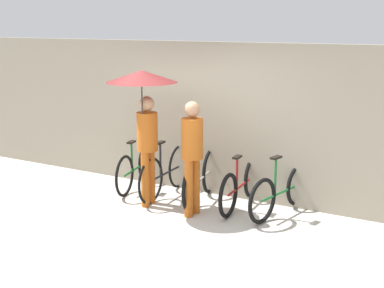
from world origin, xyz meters
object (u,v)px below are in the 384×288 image
parked_bicycle_3 (241,185)px  pedestrian_center (192,149)px  parked_bicycle_2 (201,178)px  parked_bicycle_1 (166,172)px  parked_bicycle_4 (281,191)px  pedestrian_leading (144,99)px  parked_bicycle_0 (136,167)px

parked_bicycle_3 → pedestrian_center: size_ratio=1.00×
parked_bicycle_2 → parked_bicycle_3: parked_bicycle_2 is taller
parked_bicycle_1 → pedestrian_center: (0.85, -0.61, 0.61)m
parked_bicycle_4 → pedestrian_center: 1.48m
parked_bicycle_4 → pedestrian_leading: size_ratio=0.78×
parked_bicycle_3 → pedestrian_center: bearing=142.1°
parked_bicycle_2 → parked_bicycle_4: (1.32, 0.09, -0.03)m
parked_bicycle_0 → pedestrian_center: bearing=-127.4°
parked_bicycle_1 → parked_bicycle_4: 1.98m
parked_bicycle_0 → pedestrian_leading: 1.67m
parked_bicycle_0 → parked_bicycle_4: 2.64m
parked_bicycle_3 → parked_bicycle_4: 0.66m
parked_bicycle_1 → pedestrian_leading: (0.04, -0.65, 1.30)m
parked_bicycle_1 → parked_bicycle_4: size_ratio=1.04×
parked_bicycle_1 → parked_bicycle_0: bearing=79.0°
parked_bicycle_2 → pedestrian_leading: (-0.62, -0.65, 1.31)m
parked_bicycle_3 → parked_bicycle_0: bearing=86.3°
pedestrian_leading → parked_bicycle_2: bearing=-138.8°
parked_bicycle_2 → pedestrian_leading: 1.59m
parked_bicycle_2 → pedestrian_center: size_ratio=0.99×
pedestrian_center → parked_bicycle_2: bearing=-68.1°
pedestrian_center → parked_bicycle_3: bearing=-119.0°
parked_bicycle_4 → pedestrian_center: pedestrian_center is taller
parked_bicycle_0 → parked_bicycle_1: bearing=-109.7°
parked_bicycle_2 → pedestrian_center: bearing=-174.0°
pedestrian_center → parked_bicycle_4: bearing=-143.4°
parked_bicycle_3 → pedestrian_leading: size_ratio=0.80×
parked_bicycle_4 → parked_bicycle_3: bearing=100.8°
parked_bicycle_1 → pedestrian_leading: pedestrian_leading is taller
parked_bicycle_0 → parked_bicycle_3: 1.98m
parked_bicycle_0 → parked_bicycle_1: (0.66, -0.08, 0.03)m
parked_bicycle_3 → pedestrian_center: 1.07m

